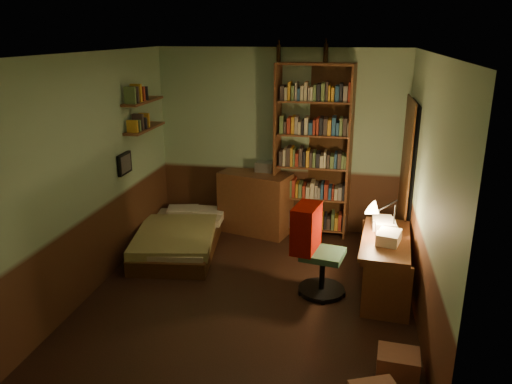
% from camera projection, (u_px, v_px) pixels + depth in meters
% --- Properties ---
extents(floor, '(3.50, 4.00, 0.02)m').
position_uv_depth(floor, '(252.00, 292.00, 5.64)').
color(floor, black).
rests_on(floor, ground).
extents(ceiling, '(3.50, 4.00, 0.02)m').
position_uv_depth(ceiling, '(251.00, 52.00, 4.84)').
color(ceiling, silver).
rests_on(ceiling, wall_back).
extents(wall_back, '(3.50, 0.02, 2.60)m').
position_uv_depth(wall_back, '(280.00, 142.00, 7.12)').
color(wall_back, '#85A481').
rests_on(wall_back, ground).
extents(wall_left, '(0.02, 4.00, 2.60)m').
position_uv_depth(wall_left, '(97.00, 172.00, 5.56)').
color(wall_left, '#85A481').
rests_on(wall_left, ground).
extents(wall_right, '(0.02, 4.00, 2.60)m').
position_uv_depth(wall_right, '(426.00, 191.00, 4.91)').
color(wall_right, '#85A481').
rests_on(wall_right, ground).
extents(wall_front, '(3.50, 0.02, 2.60)m').
position_uv_depth(wall_front, '(191.00, 265.00, 3.36)').
color(wall_front, '#85A481').
rests_on(wall_front, ground).
extents(doorway, '(0.06, 0.90, 2.00)m').
position_uv_depth(doorway, '(407.00, 183.00, 6.23)').
color(doorway, black).
rests_on(doorway, ground).
extents(door_trim, '(0.02, 0.98, 2.08)m').
position_uv_depth(door_trim, '(404.00, 182.00, 6.23)').
color(door_trim, '#3B210F').
rests_on(door_trim, ground).
extents(bed, '(1.17, 1.87, 0.52)m').
position_uv_depth(bed, '(179.00, 230.00, 6.68)').
color(bed, '#8B9053').
rests_on(bed, ground).
extents(dresser, '(1.09, 0.75, 0.88)m').
position_uv_depth(dresser, '(255.00, 203.00, 7.21)').
color(dresser, brown).
rests_on(dresser, ground).
extents(mini_stereo, '(0.27, 0.21, 0.14)m').
position_uv_depth(mini_stereo, '(265.00, 167.00, 7.15)').
color(mini_stereo, '#B2B2B7').
rests_on(mini_stereo, dresser).
extents(bookshelf, '(1.07, 0.45, 2.41)m').
position_uv_depth(bookshelf, '(313.00, 152.00, 6.91)').
color(bookshelf, brown).
rests_on(bookshelf, ground).
extents(bottle_left, '(0.06, 0.06, 0.22)m').
position_uv_depth(bottle_left, '(279.00, 53.00, 6.70)').
color(bottle_left, black).
rests_on(bottle_left, bookshelf).
extents(bottle_right, '(0.08, 0.08, 0.24)m').
position_uv_depth(bottle_right, '(326.00, 53.00, 6.58)').
color(bottle_right, black).
rests_on(bottle_right, bookshelf).
extents(desk, '(0.60, 1.26, 0.66)m').
position_uv_depth(desk, '(384.00, 265.00, 5.52)').
color(desk, brown).
rests_on(desk, ground).
extents(paper_stack, '(0.29, 0.35, 0.12)m').
position_uv_depth(paper_stack, '(389.00, 237.00, 5.29)').
color(paper_stack, silver).
rests_on(paper_stack, desk).
extents(desk_lamp, '(0.21, 0.21, 0.54)m').
position_uv_depth(desk_lamp, '(395.00, 211.00, 5.44)').
color(desk_lamp, black).
rests_on(desk_lamp, desk).
extents(office_chair, '(0.58, 0.53, 1.01)m').
position_uv_depth(office_chair, '(323.00, 251.00, 5.45)').
color(office_chair, '#2F533C').
rests_on(office_chair, ground).
extents(red_jacket, '(0.38, 0.50, 0.52)m').
position_uv_depth(red_jacket, '(327.00, 191.00, 5.01)').
color(red_jacket, '#8F0C01').
rests_on(red_jacket, office_chair).
extents(wall_shelf_lower, '(0.20, 0.90, 0.03)m').
position_uv_depth(wall_shelf_lower, '(145.00, 128.00, 6.48)').
color(wall_shelf_lower, brown).
rests_on(wall_shelf_lower, wall_left).
extents(wall_shelf_upper, '(0.20, 0.90, 0.03)m').
position_uv_depth(wall_shelf_upper, '(143.00, 101.00, 6.37)').
color(wall_shelf_upper, brown).
rests_on(wall_shelf_upper, wall_left).
extents(framed_picture, '(0.04, 0.32, 0.26)m').
position_uv_depth(framed_picture, '(124.00, 164.00, 6.13)').
color(framed_picture, black).
rests_on(framed_picture, wall_left).
extents(cardboard_box_b, '(0.36, 0.31, 0.24)m').
position_uv_depth(cardboard_box_b, '(398.00, 365.00, 4.19)').
color(cardboard_box_b, '#8E5A43').
rests_on(cardboard_box_b, ground).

